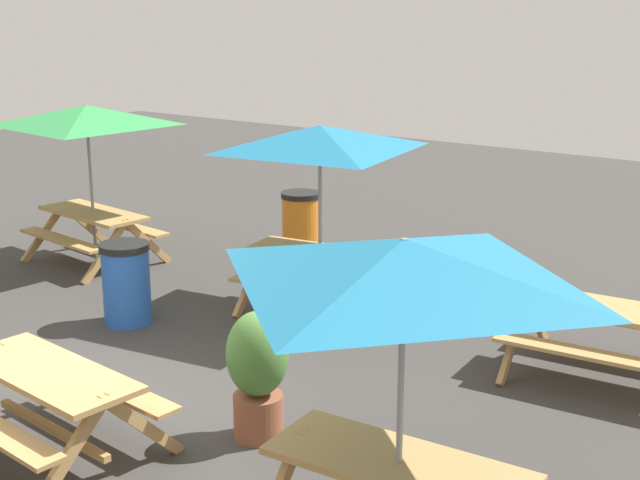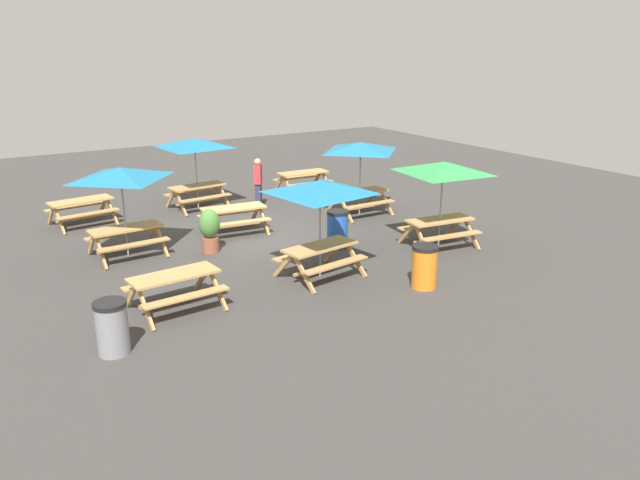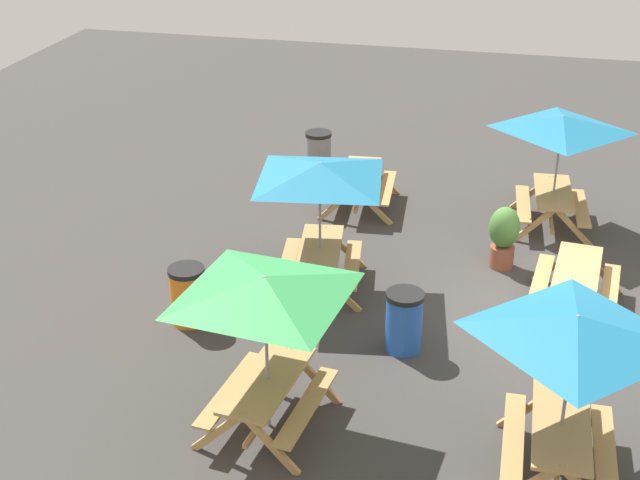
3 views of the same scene
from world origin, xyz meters
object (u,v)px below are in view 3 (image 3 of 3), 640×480
Objects in this scene: picnic_table_1 at (320,181)px; trash_bin_gray at (318,153)px; picnic_table_5 at (265,298)px; picnic_table_3 at (574,338)px; picnic_table_2 at (576,279)px; potted_plant_0 at (504,235)px; trash_bin_blue at (404,321)px; picnic_table_7 at (561,131)px; trash_bin_orange at (188,295)px; picnic_table_8 at (360,181)px.

trash_bin_gray is at bearing -174.56° from picnic_table_1.
picnic_table_5 is 2.87× the size of trash_bin_gray.
picnic_table_5 is at bearing -91.33° from picnic_table_3.
trash_bin_gray is at bearing -125.31° from picnic_table_2.
picnic_table_5 is 6.21m from potted_plant_0.
picnic_table_2 is 1.97× the size of trash_bin_blue.
picnic_table_7 is at bearing -179.38° from picnic_table_3.
picnic_table_2 is 6.33m from trash_bin_orange.
picnic_table_8 is 3.62m from potted_plant_0.
picnic_table_5 reaches higher than picnic_table_2.
picnic_table_1 reaches higher than trash_bin_gray.
picnic_table_3 is at bearing 23.82° from picnic_table_8.
picnic_table_3 reaches higher than picnic_table_8.
trash_bin_blue is at bearing 14.04° from picnic_table_8.
picnic_table_5 is (-0.07, -3.77, 0.00)m from picnic_table_3.
trash_bin_gray is 7.30m from trash_bin_blue.
picnic_table_5 is at bearing -29.96° from picnic_table_7.
picnic_table_7 is 1.23× the size of picnic_table_8.
picnic_table_2 is 0.83× the size of picnic_table_3.
trash_bin_gray is (-8.96, -1.47, -1.49)m from picnic_table_5.
picnic_table_1 is 5.15m from picnic_table_7.
picnic_table_5 is at bearing -32.93° from trash_bin_blue.
trash_bin_orange is (5.12, -1.80, -0.07)m from picnic_table_8.
potted_plant_0 reaches higher than trash_bin_orange.
trash_bin_orange and trash_bin_blue have the same top height.
picnic_table_3 is at bearing 44.24° from trash_bin_blue.
trash_bin_gray is at bearing -111.45° from picnic_table_7.
picnic_table_1 reaches higher than potted_plant_0.
trash_bin_gray is 5.57m from potted_plant_0.
picnic_table_5 reaches higher than trash_bin_gray.
picnic_table_8 is 1.93× the size of trash_bin_blue.
picnic_table_2 is at bearing 45.11° from potted_plant_0.
trash_bin_orange is at bearing -89.67° from trash_bin_blue.
trash_bin_gray is 0.84× the size of potted_plant_0.
trash_bin_blue is at bearing -136.07° from picnic_table_3.
trash_bin_orange reaches higher than picnic_table_2.
picnic_table_5 is 2.41× the size of potted_plant_0.
picnic_table_7 is (-7.29, 3.65, 0.00)m from picnic_table_5.
potted_plant_0 is (2.01, 3.01, 0.07)m from picnic_table_8.
picnic_table_5 reaches higher than trash_bin_orange.
picnic_table_5 is 8.16m from picnic_table_7.
trash_bin_blue is at bearing -23.12° from potted_plant_0.
potted_plant_0 is at bearing 122.96° from trash_bin_orange.
picnic_table_3 and picnic_table_7 have the same top height.
trash_bin_orange is at bearing -56.08° from picnic_table_1.
picnic_table_5 reaches higher than picnic_table_8.
picnic_table_1 is at bearing -52.01° from picnic_table_7.
picnic_table_8 is (-7.38, -0.21, -1.43)m from picnic_table_5.
picnic_table_8 is 5.43m from trash_bin_orange.
picnic_table_8 is at bearing -161.70° from trash_bin_blue.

